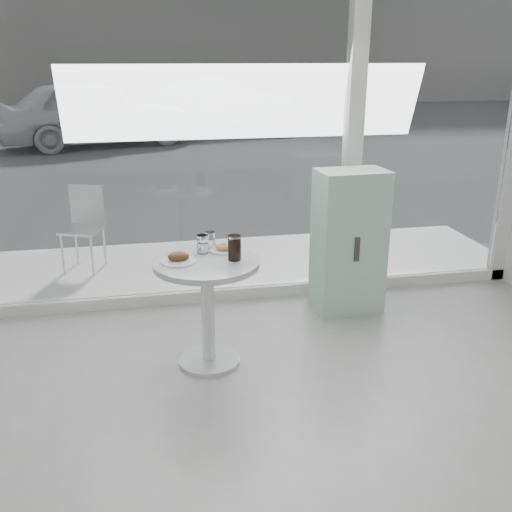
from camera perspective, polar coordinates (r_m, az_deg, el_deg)
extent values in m
cube|color=silver|center=(5.17, -0.58, -3.52)|extent=(5.00, 0.12, 0.10)
cube|color=silver|center=(5.03, 9.74, 12.72)|extent=(0.14, 0.14, 3.00)
cube|color=white|center=(4.73, -10.10, 11.06)|extent=(3.21, 0.02, 2.60)
cube|color=white|center=(5.36, 17.62, 11.43)|extent=(1.41, 0.02, 2.60)
cylinder|color=silver|center=(4.14, -4.68, -10.31)|extent=(0.44, 0.44, 0.03)
cylinder|color=silver|center=(3.98, -4.82, -5.87)|extent=(0.09, 0.09, 0.70)
cylinder|color=silver|center=(3.83, -4.98, -0.72)|extent=(0.72, 0.72, 0.04)
cube|color=silver|center=(5.91, -2.00, -0.77)|extent=(5.60, 1.60, 0.05)
cube|color=#383838|center=(17.82, -8.40, 12.58)|extent=(40.00, 24.00, 0.00)
cube|color=gray|center=(26.76, -9.99, 23.32)|extent=(40.00, 2.00, 8.00)
cube|color=#9CC8AF|center=(4.80, 9.26, 1.40)|extent=(0.58, 0.40, 1.20)
cube|color=#333333|center=(4.63, 10.07, 0.67)|extent=(0.04, 0.02, 0.20)
cylinder|color=silver|center=(5.82, -18.78, 0.18)|extent=(0.02, 0.02, 0.40)
cylinder|color=silver|center=(5.69, -16.07, 0.03)|extent=(0.02, 0.02, 0.40)
cylinder|color=silver|center=(6.07, -17.52, 1.11)|extent=(0.02, 0.02, 0.40)
cylinder|color=silver|center=(5.95, -14.91, 0.99)|extent=(0.02, 0.02, 0.40)
cube|color=silver|center=(5.82, -17.02, 2.53)|extent=(0.45, 0.45, 0.03)
cube|color=silver|center=(5.91, -16.54, 4.98)|extent=(0.34, 0.14, 0.40)
imported|color=silver|center=(14.49, -15.78, 13.64)|extent=(4.91, 3.12, 1.56)
imported|color=#9FA0A6|center=(16.98, -3.51, 14.95)|extent=(4.68, 2.06, 1.50)
cylinder|color=white|center=(3.81, -7.74, -0.52)|extent=(0.24, 0.24, 0.01)
cube|color=white|center=(3.80, -7.44, -0.41)|extent=(0.12, 0.11, 0.00)
ellipsoid|color=#3A200F|center=(3.80, -7.77, -0.04)|extent=(0.14, 0.11, 0.06)
ellipsoid|color=#3A200F|center=(3.82, -7.26, 0.02)|extent=(0.07, 0.06, 0.04)
cylinder|color=white|center=(4.00, -3.20, 0.58)|extent=(0.20, 0.20, 0.01)
torus|color=#AD854F|center=(3.99, -3.21, 0.93)|extent=(0.12, 0.12, 0.04)
cylinder|color=white|center=(3.95, -5.37, 1.19)|extent=(0.08, 0.08, 0.13)
cylinder|color=white|center=(3.96, -5.36, 0.83)|extent=(0.07, 0.07, 0.07)
cylinder|color=white|center=(4.05, -4.60, 1.61)|extent=(0.07, 0.07, 0.12)
cylinder|color=white|center=(4.05, -4.59, 1.27)|extent=(0.06, 0.06, 0.07)
cylinder|color=white|center=(3.79, -2.17, 0.82)|extent=(0.09, 0.09, 0.17)
cylinder|color=black|center=(3.79, -2.17, 0.71)|extent=(0.08, 0.08, 0.15)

